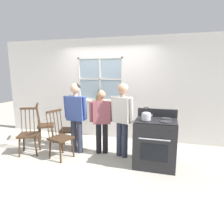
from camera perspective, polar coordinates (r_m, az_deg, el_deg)
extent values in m
plane|color=#B2AD9E|center=(4.51, -5.93, -12.35)|extent=(16.00, 16.00, 0.00)
cube|color=white|center=(6.36, -18.87, 6.60)|extent=(2.30, 0.06, 2.70)
cube|color=white|center=(5.25, 18.39, 5.77)|extent=(2.82, 0.06, 2.70)
cube|color=white|center=(5.68, -3.25, -1.80)|extent=(1.28, 0.06, 1.04)
cube|color=white|center=(5.57, -3.48, 17.94)|extent=(1.28, 0.06, 0.50)
cube|color=silver|center=(5.51, -3.58, 3.12)|extent=(1.34, 0.10, 0.03)
cube|color=#9EB7C6|center=(5.55, -3.34, 9.36)|extent=(1.22, 0.01, 1.10)
cube|color=silver|center=(5.52, -3.45, 9.35)|extent=(0.04, 0.02, 1.16)
cube|color=silver|center=(5.52, -3.45, 9.35)|extent=(1.28, 0.02, 0.04)
cube|color=silver|center=(5.75, -9.35, 9.30)|extent=(0.04, 0.03, 1.16)
cube|color=silver|center=(5.35, 2.91, 9.30)|extent=(0.04, 0.03, 1.16)
cube|color=silver|center=(5.53, -3.52, 15.18)|extent=(1.28, 0.03, 0.04)
cube|color=silver|center=(5.56, -3.38, 3.56)|extent=(1.28, 0.03, 0.04)
cube|color=#3D2819|center=(4.93, -12.22, -5.06)|extent=(0.50, 0.52, 0.04)
cylinder|color=#3D2819|center=(5.18, -13.50, -6.95)|extent=(0.08, 0.06, 0.42)
cylinder|color=#3D2819|center=(4.87, -14.35, -8.19)|extent=(0.06, 0.08, 0.42)
cylinder|color=#3D2819|center=(5.13, -9.98, -7.02)|extent=(0.06, 0.08, 0.42)
cylinder|color=#3D2819|center=(4.81, -10.60, -8.29)|extent=(0.08, 0.06, 0.42)
cylinder|color=#3D2819|center=(5.00, -10.05, -1.48)|extent=(0.08, 0.04, 0.55)
cylinder|color=#3D2819|center=(4.91, -10.21, -1.71)|extent=(0.08, 0.04, 0.55)
cylinder|color=#3D2819|center=(4.83, -10.37, -1.95)|extent=(0.08, 0.04, 0.55)
cylinder|color=#3D2819|center=(4.74, -10.55, -2.19)|extent=(0.08, 0.04, 0.55)
cylinder|color=#3D2819|center=(4.65, -10.72, -2.45)|extent=(0.08, 0.04, 0.55)
cube|color=#3D2819|center=(4.77, -10.50, 1.45)|extent=(0.15, 0.38, 0.04)
cube|color=#3D2819|center=(4.82, -22.67, -6.05)|extent=(0.55, 0.54, 0.04)
cylinder|color=#3D2819|center=(4.80, -24.93, -9.23)|extent=(0.06, 0.09, 0.42)
cylinder|color=#3D2819|center=(4.71, -20.92, -9.30)|extent=(0.09, 0.06, 0.42)
cylinder|color=#3D2819|center=(5.08, -23.89, -8.00)|extent=(0.09, 0.06, 0.42)
cylinder|color=#3D2819|center=(5.00, -20.11, -8.03)|extent=(0.06, 0.09, 0.42)
cylinder|color=#3D2819|center=(4.96, -24.43, -2.43)|extent=(0.05, 0.08, 0.55)
cylinder|color=#3D2819|center=(4.94, -23.43, -2.41)|extent=(0.05, 0.08, 0.55)
cylinder|color=#3D2819|center=(4.91, -22.42, -2.39)|extent=(0.05, 0.08, 0.55)
cylinder|color=#3D2819|center=(4.89, -21.40, -2.38)|extent=(0.05, 0.08, 0.55)
cylinder|color=#3D2819|center=(4.87, -20.37, -2.36)|extent=(0.05, 0.08, 0.55)
cube|color=#3D2819|center=(4.86, -22.68, 0.94)|extent=(0.36, 0.19, 0.04)
cube|color=#3D2819|center=(4.37, -14.39, -7.27)|extent=(0.51, 0.52, 0.04)
cylinder|color=#3D2819|center=(4.23, -14.51, -11.22)|extent=(0.06, 0.08, 0.42)
cylinder|color=#3D2819|center=(4.45, -11.19, -9.96)|extent=(0.08, 0.06, 0.42)
cylinder|color=#3D2819|center=(4.46, -17.28, -10.18)|extent=(0.08, 0.06, 0.42)
cylinder|color=#3D2819|center=(4.67, -14.00, -9.05)|extent=(0.06, 0.08, 0.42)
cylinder|color=#3D2819|center=(4.31, -17.86, -3.90)|extent=(0.08, 0.04, 0.55)
cylinder|color=#3D2819|center=(4.37, -16.93, -3.66)|extent=(0.08, 0.04, 0.55)
cylinder|color=#3D2819|center=(4.42, -16.03, -3.43)|extent=(0.08, 0.04, 0.55)
cylinder|color=#3D2819|center=(4.48, -15.15, -3.20)|extent=(0.08, 0.04, 0.55)
cylinder|color=#3D2819|center=(4.53, -14.29, -2.98)|extent=(0.08, 0.04, 0.55)
cube|color=#3D2819|center=(4.36, -16.24, 0.27)|extent=(0.16, 0.37, 0.04)
cube|color=#3D2819|center=(5.51, -18.41, -3.65)|extent=(0.56, 0.57, 0.04)
cylinder|color=#3D2819|center=(5.40, -16.60, -6.37)|extent=(0.09, 0.06, 0.42)
cylinder|color=#3D2819|center=(5.73, -16.62, -5.36)|extent=(0.06, 0.09, 0.42)
cylinder|color=#3D2819|center=(5.42, -20.00, -6.54)|extent=(0.06, 0.09, 0.42)
cylinder|color=#3D2819|center=(5.74, -19.82, -5.53)|extent=(0.09, 0.06, 0.42)
cylinder|color=#3D2819|center=(5.28, -20.48, -1.34)|extent=(0.07, 0.06, 0.55)
cylinder|color=#3D2819|center=(5.37, -20.42, -1.14)|extent=(0.07, 0.06, 0.55)
cylinder|color=#3D2819|center=(5.46, -20.37, -0.95)|extent=(0.07, 0.06, 0.55)
cylinder|color=#3D2819|center=(5.54, -20.31, -0.76)|extent=(0.07, 0.06, 0.55)
cylinder|color=#3D2819|center=(5.63, -20.26, -0.57)|extent=(0.07, 0.06, 0.55)
cube|color=#3D2819|center=(5.41, -20.58, 2.06)|extent=(0.24, 0.34, 0.04)
cylinder|color=#2D3347|center=(4.65, -10.86, -6.73)|extent=(0.12, 0.12, 0.76)
cylinder|color=#2D3347|center=(4.59, -9.21, -6.95)|extent=(0.12, 0.12, 0.76)
cube|color=#384C8E|center=(4.46, -10.32, 1.06)|extent=(0.40, 0.22, 0.53)
cylinder|color=#384C8E|center=(4.56, -13.03, 1.43)|extent=(0.08, 0.11, 0.49)
cylinder|color=#384C8E|center=(4.34, -7.75, 1.14)|extent=(0.08, 0.11, 0.49)
cylinder|color=tan|center=(4.42, -10.46, 4.87)|extent=(0.10, 0.10, 0.06)
sphere|color=tan|center=(4.41, -10.52, 6.68)|extent=(0.21, 0.21, 0.21)
ellipsoid|color=black|center=(4.42, -10.44, 6.94)|extent=(0.22, 0.22, 0.18)
cylinder|color=black|center=(4.53, -3.82, -7.49)|extent=(0.12, 0.12, 0.70)
cylinder|color=black|center=(4.53, -1.93, -7.47)|extent=(0.12, 0.12, 0.70)
cube|color=#934C56|center=(4.37, -2.95, -0.11)|extent=(0.43, 0.32, 0.49)
cylinder|color=#934C56|center=(4.36, -5.99, 0.06)|extent=(0.11, 0.13, 0.45)
cylinder|color=#934C56|center=(4.35, 0.08, 0.11)|extent=(0.11, 0.13, 0.45)
cylinder|color=tan|center=(4.33, -2.99, 3.44)|extent=(0.10, 0.10, 0.06)
sphere|color=tan|center=(4.31, -3.00, 5.05)|extent=(0.19, 0.19, 0.19)
ellipsoid|color=#332319|center=(4.32, -3.00, 5.29)|extent=(0.19, 0.19, 0.15)
cylinder|color=#2D3347|center=(4.37, 2.08, -7.68)|extent=(0.12, 0.12, 0.77)
cylinder|color=#2D3347|center=(4.30, 3.71, -8.01)|extent=(0.12, 0.12, 0.77)
cube|color=beige|center=(4.17, 2.98, 0.64)|extent=(0.42, 0.31, 0.54)
cylinder|color=beige|center=(4.27, 0.28, 1.19)|extent=(0.11, 0.13, 0.50)
cylinder|color=beige|center=(4.04, 5.55, 0.57)|extent=(0.11, 0.13, 0.50)
cylinder|color=tan|center=(4.13, 3.02, 4.76)|extent=(0.10, 0.10, 0.07)
sphere|color=tan|center=(4.11, 3.04, 6.66)|extent=(0.21, 0.21, 0.21)
ellipsoid|color=silver|center=(4.12, 3.15, 6.94)|extent=(0.21, 0.21, 0.17)
cube|color=#232326|center=(3.99, 12.22, -8.82)|extent=(0.78, 0.64, 0.90)
cube|color=black|center=(3.85, 12.51, -2.35)|extent=(0.77, 0.61, 0.02)
cylinder|color=#2D2D30|center=(3.74, 9.71, -2.38)|extent=(0.20, 0.20, 0.02)
cylinder|color=#2D2D30|center=(3.72, 15.10, -2.68)|extent=(0.20, 0.20, 0.02)
cylinder|color=#2D2D30|center=(3.99, 10.11, -1.54)|extent=(0.20, 0.20, 0.02)
cylinder|color=#2D2D30|center=(3.97, 15.16, -1.82)|extent=(0.20, 0.20, 0.02)
cube|color=#232326|center=(4.12, 12.81, -0.19)|extent=(0.78, 0.06, 0.16)
cube|color=black|center=(3.70, 11.85, -11.30)|extent=(0.48, 0.01, 0.32)
cylinder|color=silver|center=(3.59, 11.99, -7.71)|extent=(0.55, 0.02, 0.02)
cylinder|color=#232326|center=(3.58, 8.35, -5.22)|extent=(0.04, 0.02, 0.04)
cylinder|color=#232326|center=(3.57, 10.84, -5.38)|extent=(0.04, 0.02, 0.04)
cylinder|color=#232326|center=(3.56, 13.36, -5.52)|extent=(0.04, 0.02, 0.04)
cylinder|color=#232326|center=(3.56, 15.88, -5.66)|extent=(0.04, 0.02, 0.04)
cylinder|color=#B7B7BC|center=(3.72, 9.74, -1.35)|extent=(0.17, 0.17, 0.12)
ellipsoid|color=#B7B7BC|center=(3.71, 9.78, -0.45)|extent=(0.16, 0.16, 0.07)
sphere|color=black|center=(3.70, 9.80, 0.24)|extent=(0.03, 0.03, 0.03)
cylinder|color=#B7B7BC|center=(3.71, 10.99, -1.15)|extent=(0.08, 0.03, 0.07)
torus|color=black|center=(3.70, 9.81, 0.54)|extent=(0.12, 0.01, 0.12)
cylinder|color=#935B3D|center=(5.50, -3.77, 3.82)|extent=(0.15, 0.15, 0.11)
cylinder|color=#33261C|center=(5.49, -3.77, 4.29)|extent=(0.14, 0.14, 0.01)
cone|color=#286033|center=(5.48, -3.55, 5.65)|extent=(0.07, 0.05, 0.25)
cone|color=#286033|center=(5.51, -3.72, 4.93)|extent=(0.04, 0.06, 0.11)
cone|color=#286033|center=(5.49, -3.99, 5.66)|extent=(0.11, 0.05, 0.25)
cone|color=#286033|center=(5.47, -3.97, 5.07)|extent=(0.05, 0.05, 0.14)
cone|color=#286033|center=(5.46, -3.70, 5.30)|extent=(0.06, 0.07, 0.19)
cube|color=maroon|center=(4.78, -9.37, -0.37)|extent=(0.15, 0.24, 0.26)
torus|color=maroon|center=(4.76, -10.38, 1.63)|extent=(0.15, 0.15, 0.01)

